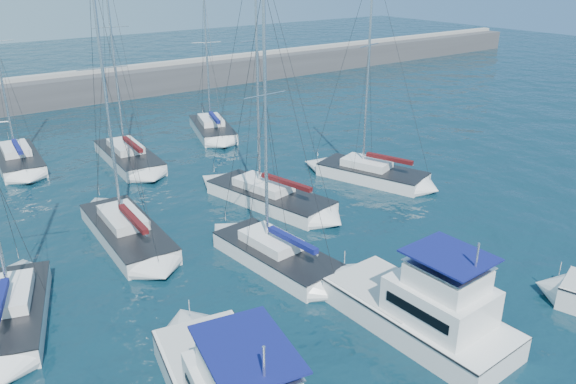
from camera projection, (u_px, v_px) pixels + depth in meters
ground at (355, 334)px, 24.71m from camera, size 220.00×220.00×0.00m
breakwater at (45, 96)px, 63.28m from camera, size 160.00×6.00×4.45m
motor_yacht_stbd_inner at (426, 311)px, 24.38m from camera, size 4.04×8.76×4.69m
sailboat_mid_a at (10, 312)px, 25.31m from camera, size 5.16×8.07×14.56m
sailboat_mid_b at (127, 231)px, 32.87m from camera, size 3.44×9.14×15.90m
sailboat_mid_c at (276, 255)px, 30.26m from camera, size 3.74×8.03×14.61m
sailboat_mid_d at (269, 196)px, 37.75m from camera, size 5.15×9.67×17.22m
sailboat_mid_e at (372, 173)px, 41.84m from camera, size 5.57×8.54×15.74m
sailboat_back_a at (18, 159)px, 44.81m from camera, size 3.63×8.43×15.43m
sailboat_back_b at (128, 156)px, 45.45m from camera, size 3.71×9.27×17.00m
sailboat_back_c at (212, 129)px, 52.91m from camera, size 5.27×8.54×13.34m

